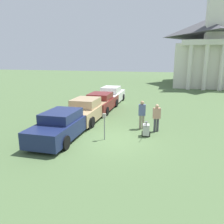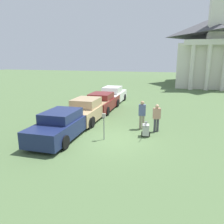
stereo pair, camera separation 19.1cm
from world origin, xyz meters
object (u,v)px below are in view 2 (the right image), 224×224
(parking_meter, at_px, (104,122))
(person_worker, at_px, (142,113))
(parked_car_navy, at_px, (63,124))
(church, at_px, (210,50))
(parked_car_white, at_px, (113,95))
(equipment_cart, at_px, (146,130))
(parked_car_tan, at_px, (87,110))
(person_supervisor, at_px, (157,116))
(parked_car_maroon, at_px, (102,102))

(parking_meter, bearing_deg, person_worker, 55.52)
(parked_car_navy, bearing_deg, church, 68.81)
(parked_car_white, bearing_deg, parking_meter, -77.57)
(equipment_cart, xyz_separation_m, church, (6.38, 27.98, 5.15))
(parked_car_tan, xyz_separation_m, church, (10.75, 25.86, 4.82))
(parked_car_white, xyz_separation_m, parking_meter, (2.31, -9.64, 0.27))
(parked_car_navy, distance_m, person_supervisor, 5.36)
(person_worker, bearing_deg, person_supervisor, 154.91)
(parking_meter, relative_size, person_worker, 0.82)
(parked_car_navy, height_order, parking_meter, parked_car_navy)
(parked_car_white, bearing_deg, parked_car_maroon, -91.01)
(person_worker, distance_m, person_supervisor, 0.95)
(person_supervisor, bearing_deg, parked_car_tan, -34.28)
(person_supervisor, relative_size, equipment_cart, 1.64)
(equipment_cart, distance_m, church, 29.16)
(parked_car_tan, bearing_deg, parked_car_maroon, 88.99)
(parking_meter, bearing_deg, person_supervisor, 39.46)
(parked_car_maroon, distance_m, person_supervisor, 6.49)
(parking_meter, xyz_separation_m, church, (8.45, 29.11, 4.54))
(equipment_cart, bearing_deg, person_supervisor, 56.32)
(parked_car_maroon, bearing_deg, person_worker, -46.36)
(parked_car_maroon, relative_size, person_worker, 2.82)
(person_supervisor, bearing_deg, person_worker, -39.32)
(parked_car_white, xyz_separation_m, person_supervisor, (4.85, -7.55, 0.21))
(person_worker, bearing_deg, parking_meter, 48.86)
(parked_car_white, xyz_separation_m, person_worker, (3.95, -7.25, 0.28))
(parked_car_tan, bearing_deg, church, 66.41)
(parking_meter, height_order, person_worker, person_worker)
(parked_car_navy, relative_size, person_worker, 2.99)
(parked_car_navy, distance_m, equipment_cart, 4.57)
(parked_car_maroon, bearing_deg, equipment_cart, -51.36)
(parked_car_navy, height_order, parked_car_white, parked_car_white)
(parking_meter, xyz_separation_m, equipment_cart, (2.06, 1.12, -0.61))
(parked_car_white, height_order, person_supervisor, person_supervisor)
(equipment_cart, bearing_deg, parked_car_navy, -170.93)
(parked_car_white, distance_m, church, 22.75)
(parking_meter, relative_size, church, 0.07)
(church, bearing_deg, person_supervisor, -102.33)
(parked_car_navy, bearing_deg, parking_meter, 3.03)
(parked_car_maroon, height_order, parked_car_white, parked_car_white)
(parked_car_tan, distance_m, parked_car_white, 6.39)
(person_worker, xyz_separation_m, equipment_cart, (0.42, -1.27, -0.62))
(parked_car_navy, relative_size, parking_meter, 3.64)
(parking_meter, distance_m, person_worker, 2.91)
(parked_car_tan, height_order, equipment_cart, parked_car_tan)
(person_worker, height_order, church, church)
(parked_car_tan, height_order, church, church)
(equipment_cart, bearing_deg, parking_meter, -158.78)
(parked_car_tan, height_order, person_supervisor, person_supervisor)
(parked_car_tan, bearing_deg, parking_meter, -55.67)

